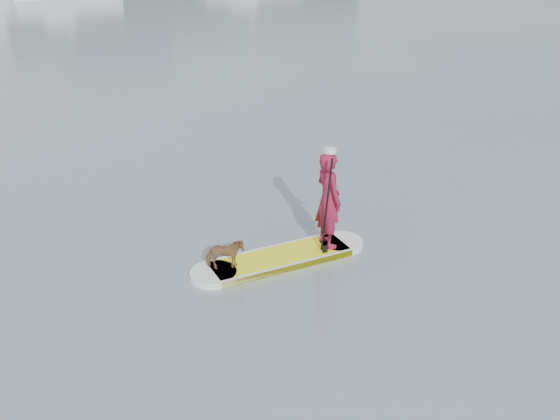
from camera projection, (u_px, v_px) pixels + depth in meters
ground at (128, 343)px, 8.88m from camera, size 140.00×140.00×0.00m
paddleboard at (280, 258)px, 10.97m from camera, size 3.28×1.08×0.12m
paddler at (328, 200)px, 10.95m from camera, size 0.48×0.68×1.76m
white_cap at (330, 151)px, 10.56m from camera, size 0.22×0.22×0.07m
dog at (225, 255)px, 10.42m from camera, size 0.70×0.52×0.54m
paddle at (326, 218)px, 10.75m from camera, size 0.10×0.30×2.00m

